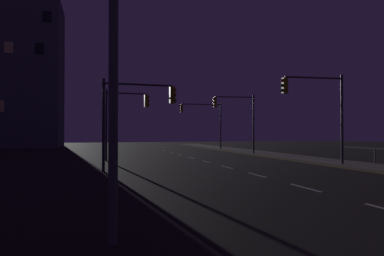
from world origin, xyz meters
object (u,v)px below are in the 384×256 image
at_px(traffic_light_far_center, 125,111).
at_px(street_lamp_across_street, 137,21).
at_px(traffic_light_mid_left, 137,106).
at_px(traffic_light_far_left, 236,112).
at_px(building_distant, 7,74).
at_px(traffic_light_near_left, 203,116).
at_px(traffic_light_mid_right, 316,100).

xyz_separation_m(traffic_light_far_center, street_lamp_across_street, (-1.32, -19.54, 0.50)).
relative_size(traffic_light_mid_left, street_lamp_across_street, 0.73).
relative_size(traffic_light_far_left, building_distant, 0.27).
bearing_deg(street_lamp_across_street, traffic_light_near_left, 70.41).
relative_size(traffic_light_near_left, building_distant, 0.26).
bearing_deg(traffic_light_far_left, traffic_light_far_center, -159.35).
relative_size(traffic_light_near_left, traffic_light_far_left, 1.00).
height_order(traffic_light_far_left, street_lamp_across_street, street_lamp_across_street).
xyz_separation_m(street_lamp_across_street, building_distant, (-13.36, 47.94, 6.37)).
relative_size(traffic_light_mid_left, traffic_light_far_center, 0.94).
xyz_separation_m(traffic_light_mid_left, traffic_light_far_center, (-0.11, 7.10, 0.16)).
bearing_deg(traffic_light_mid_right, traffic_light_near_left, 92.05).
height_order(street_lamp_across_street, building_distant, building_distant).
bearing_deg(traffic_light_near_left, street_lamp_across_street, -109.59).
bearing_deg(traffic_light_mid_left, building_distant, 112.62).
relative_size(traffic_light_mid_left, building_distant, 0.24).
bearing_deg(street_lamp_across_street, building_distant, 105.57).
height_order(traffic_light_far_center, traffic_light_mid_right, traffic_light_mid_right).
distance_m(traffic_light_near_left, street_lamp_across_street, 34.39).
height_order(traffic_light_near_left, street_lamp_across_street, street_lamp_across_street).
bearing_deg(traffic_light_near_left, traffic_light_mid_right, -87.95).
distance_m(traffic_light_mid_left, traffic_light_mid_right, 10.89).
distance_m(traffic_light_mid_right, building_distant, 44.96).
height_order(traffic_light_near_left, building_distant, building_distant).
bearing_deg(traffic_light_far_left, traffic_light_mid_left, -133.64).
bearing_deg(traffic_light_near_left, traffic_light_far_left, -86.57).
height_order(traffic_light_mid_left, traffic_light_far_left, traffic_light_far_left).
bearing_deg(traffic_light_mid_left, traffic_light_far_center, 90.87).
height_order(traffic_light_mid_left, building_distant, building_distant).
distance_m(traffic_light_mid_left, traffic_light_far_left, 15.41).
distance_m(traffic_light_mid_left, street_lamp_across_street, 12.54).
relative_size(traffic_light_far_center, traffic_light_mid_right, 0.95).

